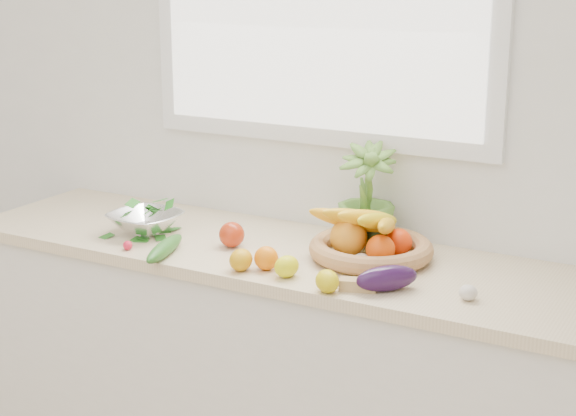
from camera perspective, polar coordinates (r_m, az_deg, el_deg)
The scene contains 18 objects.
back_wall at distance 3.06m, azimuth 2.09°, elevation 6.98°, with size 4.50×0.02×2.70m, color white.
counter_cabinet at distance 3.08m, azimuth -0.65°, elevation -10.95°, with size 2.20×0.58×0.86m, color silver.
countertop at distance 2.91m, azimuth -0.67°, elevation -3.00°, with size 2.24×0.62×0.04m, color beige.
orange_loose at distance 2.69m, azimuth -1.42°, elevation -3.26°, with size 0.07×0.07×0.07m, color orange.
lemon_a at distance 2.69m, azimuth -3.06°, elevation -3.36°, with size 0.07×0.09×0.07m, color #CE8C0B.
lemon_b at distance 2.63m, azimuth -0.09°, elevation -3.80°, with size 0.07×0.08×0.07m, color #D8D70B.
lemon_c at distance 2.52m, azimuth 2.55°, elevation -4.75°, with size 0.07×0.08×0.07m, color #D2BA0B.
apple at distance 2.91m, azimuth -3.66°, elevation -1.73°, with size 0.08×0.08×0.08m, color #AE2A0D.
ginger at distance 2.54m, azimuth 4.53°, elevation -4.97°, with size 0.11×0.04×0.03m, color tan.
garlic_a at distance 2.68m, azimuth 6.71°, elevation -3.84°, with size 0.05×0.05×0.04m, color white.
garlic_b at distance 2.72m, azimuth 4.78°, elevation -3.42°, with size 0.06×0.06×0.05m, color beige.
garlic_c at distance 2.51m, azimuth 11.57°, elevation -5.38°, with size 0.05×0.05×0.04m, color beige.
eggplant at distance 2.54m, azimuth 6.41°, elevation -4.54°, with size 0.07×0.19×0.08m, color #250D32.
cucumber at distance 2.85m, azimuth -7.98°, elevation -2.60°, with size 0.05×0.27×0.05m, color #245C1B.
radish at distance 2.93m, azimuth -10.33°, elevation -2.40°, with size 0.03×0.03×0.03m, color red.
potted_herb at distance 2.91m, azimuth 5.09°, elevation 0.85°, with size 0.19×0.19×0.34m, color #558430.
fruit_basket at distance 2.80m, azimuth 5.33°, elevation -2.22°, with size 0.52×0.52×0.19m.
colander_with_spinach at distance 3.07m, azimuth -9.21°, elevation -0.56°, with size 0.26×0.26×0.12m.
Camera 1 is at (1.36, -0.45, 1.81)m, focal length 55.00 mm.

